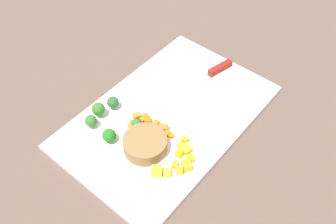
% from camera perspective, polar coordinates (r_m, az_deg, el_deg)
% --- Properties ---
extents(ground_plane, '(4.00, 4.00, 0.00)m').
position_cam_1_polar(ground_plane, '(0.92, 0.00, -0.89)').
color(ground_plane, brown).
extents(cutting_board, '(0.52, 0.33, 0.01)m').
position_cam_1_polar(cutting_board, '(0.91, 0.00, -0.65)').
color(cutting_board, white).
rests_on(cutting_board, ground_plane).
extents(prep_bowl, '(0.10, 0.10, 0.03)m').
position_cam_1_polar(prep_bowl, '(0.84, -3.49, -4.89)').
color(prep_bowl, olive).
rests_on(prep_bowl, cutting_board).
extents(chef_knife, '(0.36, 0.10, 0.02)m').
position_cam_1_polar(chef_knife, '(0.98, 4.21, 4.52)').
color(chef_knife, silver).
rests_on(chef_knife, cutting_board).
extents(carrot_dice_0, '(0.01, 0.01, 0.01)m').
position_cam_1_polar(carrot_dice_0, '(0.89, -5.47, -1.56)').
color(carrot_dice_0, orange).
rests_on(carrot_dice_0, cutting_board).
extents(carrot_dice_1, '(0.01, 0.02, 0.01)m').
position_cam_1_polar(carrot_dice_1, '(0.88, -1.11, -2.18)').
color(carrot_dice_1, orange).
rests_on(carrot_dice_1, cutting_board).
extents(carrot_dice_2, '(0.02, 0.02, 0.02)m').
position_cam_1_polar(carrot_dice_2, '(0.88, -5.51, -2.31)').
color(carrot_dice_2, orange).
rests_on(carrot_dice_2, cutting_board).
extents(carrot_dice_3, '(0.01, 0.01, 0.01)m').
position_cam_1_polar(carrot_dice_3, '(0.89, -3.88, -1.23)').
color(carrot_dice_3, orange).
rests_on(carrot_dice_3, cutting_board).
extents(carrot_dice_4, '(0.02, 0.02, 0.01)m').
position_cam_1_polar(carrot_dice_4, '(0.90, -3.42, -0.73)').
color(carrot_dice_4, orange).
rests_on(carrot_dice_4, cutting_board).
extents(carrot_dice_5, '(0.02, 0.01, 0.01)m').
position_cam_1_polar(carrot_dice_5, '(0.87, -0.16, -3.31)').
color(carrot_dice_5, orange).
rests_on(carrot_dice_5, cutting_board).
extents(carrot_dice_6, '(0.01, 0.01, 0.01)m').
position_cam_1_polar(carrot_dice_6, '(0.89, -4.47, -1.88)').
color(carrot_dice_6, orange).
rests_on(carrot_dice_6, cutting_board).
extents(carrot_dice_7, '(0.01, 0.01, 0.01)m').
position_cam_1_polar(carrot_dice_7, '(0.86, 0.52, -3.63)').
color(carrot_dice_7, orange).
rests_on(carrot_dice_7, cutting_board).
extents(carrot_dice_8, '(0.01, 0.01, 0.01)m').
position_cam_1_polar(carrot_dice_8, '(0.88, -2.67, -2.26)').
color(carrot_dice_8, orange).
rests_on(carrot_dice_8, cutting_board).
extents(carrot_dice_9, '(0.02, 0.02, 0.01)m').
position_cam_1_polar(carrot_dice_9, '(0.89, -3.10, -1.32)').
color(carrot_dice_9, orange).
rests_on(carrot_dice_9, cutting_board).
extents(carrot_dice_10, '(0.02, 0.02, 0.01)m').
position_cam_1_polar(carrot_dice_10, '(0.88, -1.88, -1.74)').
color(carrot_dice_10, orange).
rests_on(carrot_dice_10, cutting_board).
extents(carrot_dice_11, '(0.02, 0.02, 0.01)m').
position_cam_1_polar(carrot_dice_11, '(0.87, -0.46, -2.51)').
color(carrot_dice_11, orange).
rests_on(carrot_dice_11, cutting_board).
extents(carrot_dice_12, '(0.02, 0.02, 0.02)m').
position_cam_1_polar(carrot_dice_12, '(0.90, -4.75, -0.70)').
color(carrot_dice_12, orange).
rests_on(carrot_dice_12, cutting_board).
extents(pepper_dice_0, '(0.02, 0.02, 0.01)m').
position_cam_1_polar(pepper_dice_0, '(0.81, -0.09, -9.21)').
color(pepper_dice_0, yellow).
rests_on(pepper_dice_0, cutting_board).
extents(pepper_dice_1, '(0.01, 0.02, 0.02)m').
position_cam_1_polar(pepper_dice_1, '(0.83, 1.71, -6.37)').
color(pepper_dice_1, yellow).
rests_on(pepper_dice_1, cutting_board).
extents(pepper_dice_2, '(0.02, 0.02, 0.01)m').
position_cam_1_polar(pepper_dice_2, '(0.81, 1.75, -8.91)').
color(pepper_dice_2, yellow).
rests_on(pepper_dice_2, cutting_board).
extents(pepper_dice_3, '(0.01, 0.01, 0.01)m').
position_cam_1_polar(pepper_dice_3, '(0.85, 1.92, -5.06)').
color(pepper_dice_3, yellow).
rests_on(pepper_dice_3, cutting_board).
extents(pepper_dice_4, '(0.02, 0.02, 0.02)m').
position_cam_1_polar(pepper_dice_4, '(0.84, 2.75, -5.73)').
color(pepper_dice_4, yellow).
rests_on(pepper_dice_4, cutting_board).
extents(pepper_dice_5, '(0.02, 0.02, 0.01)m').
position_cam_1_polar(pepper_dice_5, '(0.82, 1.02, -8.01)').
color(pepper_dice_5, yellow).
rests_on(pepper_dice_5, cutting_board).
extents(pepper_dice_6, '(0.03, 0.03, 0.02)m').
position_cam_1_polar(pepper_dice_6, '(0.81, -1.71, -8.94)').
color(pepper_dice_6, yellow).
rests_on(pepper_dice_6, cutting_board).
extents(pepper_dice_7, '(0.02, 0.02, 0.01)m').
position_cam_1_polar(pepper_dice_7, '(0.86, 2.61, -4.21)').
color(pepper_dice_7, yellow).
rests_on(pepper_dice_7, cutting_board).
extents(pepper_dice_8, '(0.02, 0.02, 0.02)m').
position_cam_1_polar(pepper_dice_8, '(0.83, 3.40, -7.08)').
color(pepper_dice_8, yellow).
rests_on(pepper_dice_8, cutting_board).
extents(pepper_dice_9, '(0.03, 0.03, 0.02)m').
position_cam_1_polar(pepper_dice_9, '(0.81, 2.85, -8.15)').
color(pepper_dice_9, yellow).
rests_on(pepper_dice_9, cutting_board).
extents(broccoli_floret_0, '(0.03, 0.03, 0.03)m').
position_cam_1_polar(broccoli_floret_0, '(0.89, -11.62, -1.36)').
color(broccoli_floret_0, '#97B869').
rests_on(broccoli_floret_0, cutting_board).
extents(broccoli_floret_1, '(0.03, 0.03, 0.03)m').
position_cam_1_polar(broccoli_floret_1, '(0.86, -8.91, -3.57)').
color(broccoli_floret_1, '#90B66C').
rests_on(broccoli_floret_1, cutting_board).
extents(broccoli_floret_2, '(0.03, 0.03, 0.04)m').
position_cam_1_polar(broccoli_floret_2, '(0.91, -10.52, 0.41)').
color(broccoli_floret_2, '#8FAA62').
rests_on(broccoli_floret_2, cutting_board).
extents(broccoli_floret_3, '(0.02, 0.02, 0.03)m').
position_cam_1_polar(broccoli_floret_3, '(0.87, -4.80, -1.83)').
color(broccoli_floret_3, '#91BB6C').
rests_on(broccoli_floret_3, cutting_board).
extents(broccoli_floret_4, '(0.03, 0.03, 0.03)m').
position_cam_1_polar(broccoli_floret_4, '(0.92, -8.36, 1.45)').
color(broccoli_floret_4, '#8BB063').
rests_on(broccoli_floret_4, cutting_board).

